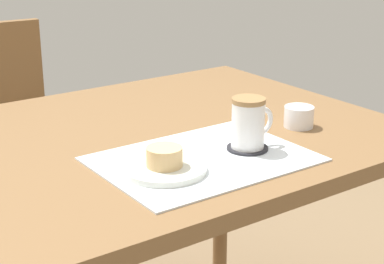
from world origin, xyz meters
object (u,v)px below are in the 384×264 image
(dining_table, at_px, (134,168))
(pastry_plate, at_px, (165,169))
(wooden_chair, at_px, (0,150))
(sugar_bowl, at_px, (299,117))
(pastry, at_px, (164,157))
(coffee_mug, at_px, (249,123))

(dining_table, distance_m, pastry_plate, 0.24)
(wooden_chair, distance_m, sugar_bowl, 1.04)
(pastry_plate, xyz_separation_m, pastry, (0.00, 0.00, 0.03))
(dining_table, xyz_separation_m, wooden_chair, (-0.07, 0.74, -0.17))
(wooden_chair, distance_m, coffee_mug, 1.03)
(wooden_chair, xyz_separation_m, pastry, (0.01, -0.96, 0.28))
(sugar_bowl, bearing_deg, wooden_chair, 115.34)
(pastry_plate, bearing_deg, coffee_mug, 0.52)
(pastry_plate, xyz_separation_m, sugar_bowl, (0.42, 0.06, 0.02))
(wooden_chair, height_order, pastry, wooden_chair)
(pastry, bearing_deg, coffee_mug, 0.52)
(dining_table, xyz_separation_m, pastry, (-0.06, -0.22, 0.11))
(dining_table, height_order, sugar_bowl, sugar_bowl)
(dining_table, bearing_deg, wooden_chair, 95.52)
(wooden_chair, bearing_deg, sugar_bowl, 120.45)
(pastry_plate, bearing_deg, wooden_chair, 90.83)
(pastry, xyz_separation_m, coffee_mug, (0.21, 0.00, 0.03))
(wooden_chair, distance_m, pastry_plate, 1.00)
(wooden_chair, height_order, sugar_bowl, wooden_chair)
(coffee_mug, distance_m, sugar_bowl, 0.21)
(pastry, distance_m, sugar_bowl, 0.42)
(pastry_plate, xyz_separation_m, coffee_mug, (0.21, 0.00, 0.05))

